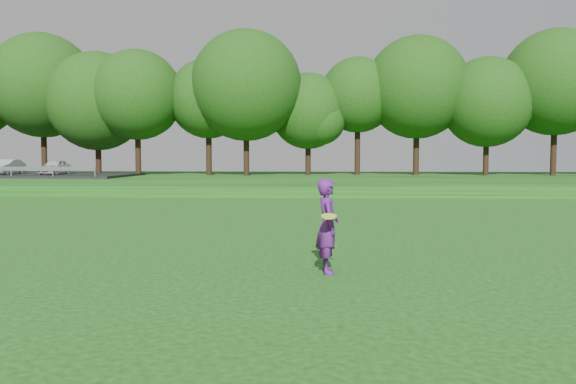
{
  "coord_description": "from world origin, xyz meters",
  "views": [
    {
      "loc": [
        3.46,
        -10.98,
        2.24
      ],
      "look_at": [
        2.57,
        3.72,
        1.3
      ],
      "focal_mm": 35.0,
      "sensor_mm": 36.0,
      "label": 1
    }
  ],
  "objects": [
    {
      "name": "ground",
      "position": [
        0.0,
        0.0,
        0.0
      ],
      "size": [
        140.0,
        140.0,
        0.0
      ],
      "primitive_type": "plane",
      "color": "#0D4512",
      "rests_on": "ground"
    },
    {
      "name": "berm",
      "position": [
        0.0,
        34.0,
        0.3
      ],
      "size": [
        130.0,
        30.0,
        0.6
      ],
      "primitive_type": "cube",
      "color": "#0D4512",
      "rests_on": "ground"
    },
    {
      "name": "walking_path",
      "position": [
        0.0,
        20.0,
        0.02
      ],
      "size": [
        130.0,
        1.6,
        0.04
      ],
      "primitive_type": "cube",
      "color": "gray",
      "rests_on": "ground"
    },
    {
      "name": "treeline",
      "position": [
        0.0,
        38.0,
        8.1
      ],
      "size": [
        104.0,
        7.0,
        15.0
      ],
      "primitive_type": null,
      "color": "#1C3F0E",
      "rests_on": "berm"
    },
    {
      "name": "woman",
      "position": [
        3.57,
        -0.28,
        0.91
      ],
      "size": [
        0.53,
        0.99,
        1.81
      ],
      "color": "#591974",
      "rests_on": "ground"
    }
  ]
}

